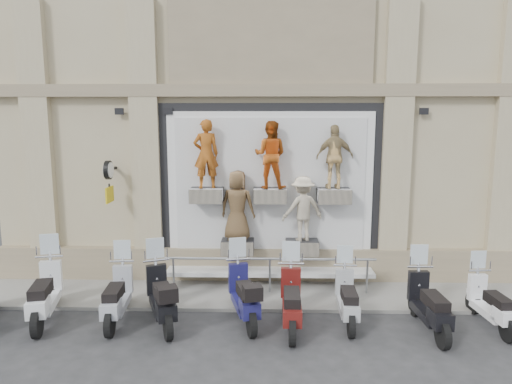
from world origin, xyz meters
TOP-DOWN VIEW (x-y plane):
  - ground at (0.00, 0.00)m, footprint 90.00×90.00m
  - sidewalk at (0.00, 2.10)m, footprint 16.00×2.20m
  - building at (0.00, 7.00)m, footprint 14.00×8.60m
  - shop_vitrine at (0.04, 2.75)m, footprint 5.60×0.88m
  - guard_rail at (0.00, 2.00)m, footprint 5.06×0.10m
  - clock_sign_bracket at (-3.90, 2.47)m, footprint 0.10×0.80m
  - scooter_b at (-4.67, 0.50)m, footprint 1.08×2.17m
  - scooter_c at (-3.17, 0.51)m, footprint 0.74×1.98m
  - scooter_d at (-2.23, 0.41)m, footprint 1.31×2.11m
  - scooter_e at (-0.55, 0.59)m, footprint 1.07×2.08m
  - scooter_f at (0.42, 0.29)m, footprint 0.63×2.01m
  - scooter_g at (1.58, 0.57)m, footprint 0.62×1.84m
  - scooter_h at (3.13, 0.22)m, footprint 0.65×1.98m
  - scooter_i at (4.44, 0.43)m, footprint 0.63×1.79m

SIDE VIEW (x-z plane):
  - ground at x=0.00m, z-range 0.00..0.00m
  - sidewalk at x=0.00m, z-range 0.00..0.08m
  - guard_rail at x=0.00m, z-range 0.00..0.93m
  - scooter_i at x=4.44m, z-range 0.00..1.43m
  - scooter_g at x=1.58m, z-range 0.00..1.48m
  - scooter_c at x=-3.17m, z-range 0.00..1.57m
  - scooter_h at x=3.13m, z-range 0.00..1.59m
  - scooter_e at x=-0.55m, z-range 0.00..1.62m
  - scooter_f at x=0.42m, z-range 0.00..1.63m
  - scooter_d at x=-2.23m, z-range 0.00..1.65m
  - scooter_b at x=-4.67m, z-range 0.00..1.69m
  - shop_vitrine at x=0.04m, z-range 0.22..4.52m
  - clock_sign_bracket at x=-3.90m, z-range 2.29..3.31m
  - building at x=0.00m, z-range 0.00..12.00m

